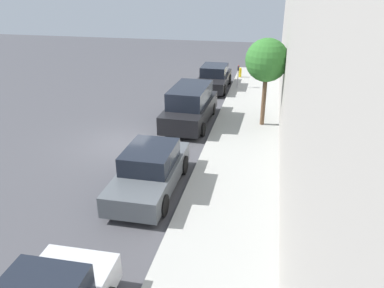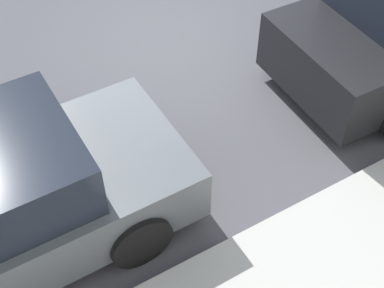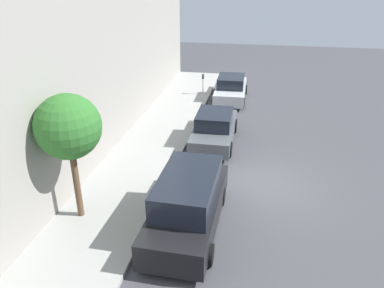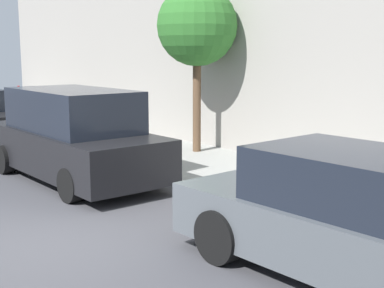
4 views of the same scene
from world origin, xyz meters
The scene contains 1 object.
ground_plane centered at (0.00, 0.00, 0.00)m, with size 60.00×60.00×0.00m, color #424247.
Camera 2 is at (6.04, -3.19, 5.15)m, focal length 50.00 mm.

